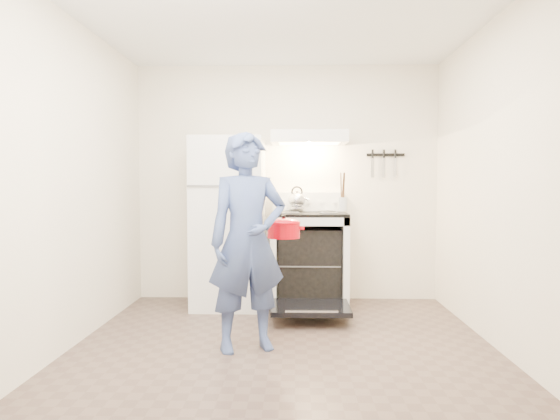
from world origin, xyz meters
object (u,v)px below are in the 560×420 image
at_px(stove_body, 309,261).
at_px(dutch_oven, 284,230).
at_px(refrigerator, 229,222).
at_px(person, 248,242).
at_px(tea_kettle, 297,199).

xyz_separation_m(stove_body, dutch_oven, (-0.23, -1.05, 0.41)).
bearing_deg(dutch_oven, refrigerator, 119.32).
bearing_deg(person, dutch_oven, 29.64).
height_order(stove_body, person, person).
bearing_deg(dutch_oven, person, -129.07).
relative_size(refrigerator, dutch_oven, 5.07).
height_order(refrigerator, stove_body, refrigerator).
bearing_deg(dutch_oven, stove_body, 77.45).
bearing_deg(person, stove_body, 48.91).
relative_size(refrigerator, stove_body, 1.85).
relative_size(person, dutch_oven, 4.83).
bearing_deg(refrigerator, dutch_oven, -60.68).
bearing_deg(tea_kettle, person, -103.60).
bearing_deg(tea_kettle, stove_body, -53.62).
distance_m(tea_kettle, dutch_oven, 1.24).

